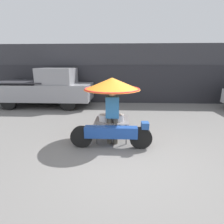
{
  "coord_description": "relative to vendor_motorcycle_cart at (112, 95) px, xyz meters",
  "views": [
    {
      "loc": [
        -0.23,
        -4.04,
        2.33
      ],
      "look_at": [
        -0.49,
        1.14,
        0.9
      ],
      "focal_mm": 28.0,
      "sensor_mm": 36.0,
      "label": 1
    }
  ],
  "objects": [
    {
      "name": "shopfront_building",
      "position": [
        0.48,
        6.56,
        0.28
      ],
      "size": [
        28.0,
        2.06,
        3.47
      ],
      "color": "#38383D",
      "rests_on": "ground"
    },
    {
      "name": "pickup_truck",
      "position": [
        -3.88,
        4.37,
        -0.43
      ],
      "size": [
        5.27,
        1.99,
        2.12
      ],
      "color": "black",
      "rests_on": "ground"
    },
    {
      "name": "ground_plane",
      "position": [
        0.48,
        -1.1,
        -1.45
      ],
      "size": [
        36.0,
        36.0,
        0.0
      ],
      "primitive_type": "plane",
      "color": "slate"
    },
    {
      "name": "vendor_motorcycle_cart",
      "position": [
        0.0,
        0.0,
        0.0
      ],
      "size": [
        2.32,
        1.7,
        1.94
      ],
      "color": "black",
      "rests_on": "ground"
    },
    {
      "name": "vendor_person",
      "position": [
        0.02,
        -0.27,
        -0.51
      ],
      "size": [
        0.38,
        0.22,
        1.66
      ],
      "color": "#4C473D",
      "rests_on": "ground"
    }
  ]
}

